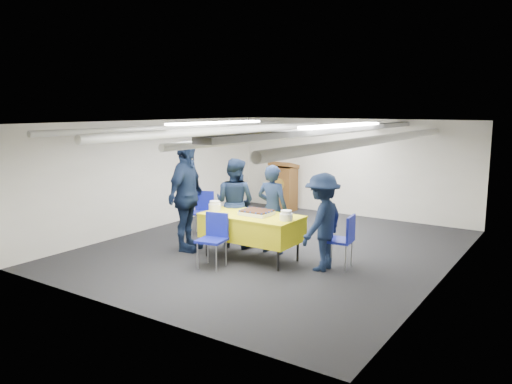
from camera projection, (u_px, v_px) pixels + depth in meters
ground at (274, 248)px, 9.19m from camera, size 7.00×7.00×0.00m
room_shell at (291, 149)px, 9.17m from camera, size 6.00×7.00×2.30m
serving_table at (251, 227)px, 8.46m from camera, size 1.69×0.87×0.77m
sheet_cake at (257, 212)px, 8.39m from camera, size 0.52×0.40×0.09m
plate_stack_left at (215, 206)px, 8.78m from camera, size 0.22×0.22×0.17m
plate_stack_right at (286, 216)px, 7.98m from camera, size 0.21×0.21×0.16m
podium at (284, 186)px, 12.46m from camera, size 0.62×0.53×1.25m
chair_near at (214, 234)px, 8.07m from camera, size 0.49×0.49×0.87m
chair_right at (344, 236)px, 7.95m from camera, size 0.47×0.47×0.87m
chair_left at (203, 208)px, 10.17m from camera, size 0.55×0.55×0.87m
sailor_a at (272, 209)px, 8.78m from camera, size 0.60×0.41×1.58m
sailor_b at (235, 202)px, 9.22m from camera, size 0.85×0.70×1.64m
sailor_c at (186, 196)px, 8.91m from camera, size 0.77×1.25×1.98m
sailor_d at (322, 222)px, 7.86m from camera, size 0.61×1.02×1.55m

